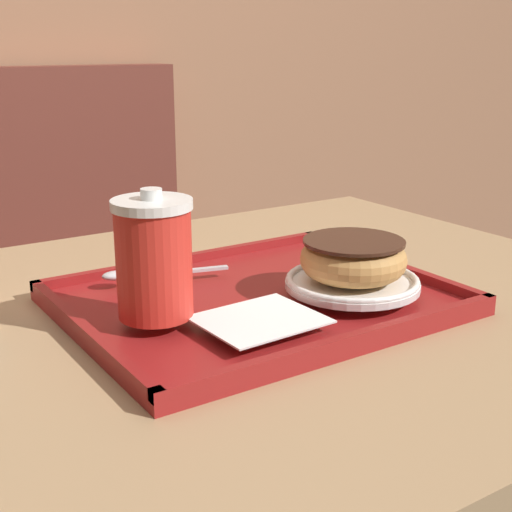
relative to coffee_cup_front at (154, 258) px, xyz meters
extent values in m
cube|color=tan|center=(0.17, 0.03, -0.10)|extent=(0.97, 0.83, 0.03)
cube|color=maroon|center=(0.14, 0.01, -0.08)|extent=(0.44, 0.35, 0.01)
cube|color=maroon|center=(0.14, -0.15, -0.07)|extent=(0.44, 0.01, 0.01)
cube|color=maroon|center=(0.14, 0.18, -0.07)|extent=(0.44, 0.01, 0.01)
cube|color=maroon|center=(-0.07, 0.01, -0.07)|extent=(0.01, 0.35, 0.01)
cube|color=maroon|center=(0.35, 0.01, -0.07)|extent=(0.01, 0.35, 0.01)
cube|color=white|center=(0.08, -0.07, -0.06)|extent=(0.13, 0.11, 0.00)
cylinder|color=red|center=(0.00, 0.00, -0.01)|extent=(0.08, 0.08, 0.12)
cylinder|color=white|center=(0.00, 0.00, 0.06)|extent=(0.08, 0.08, 0.01)
cylinder|color=white|center=(0.00, 0.00, 0.07)|extent=(0.02, 0.02, 0.01)
cylinder|color=white|center=(0.24, -0.05, -0.06)|extent=(0.16, 0.16, 0.01)
torus|color=white|center=(0.24, -0.05, -0.05)|extent=(0.16, 0.16, 0.01)
torus|color=tan|center=(0.24, -0.05, -0.03)|extent=(0.13, 0.13, 0.04)
cylinder|color=#381E14|center=(0.24, -0.05, -0.01)|extent=(0.12, 0.12, 0.00)
ellipsoid|color=silver|center=(0.01, 0.14, -0.06)|extent=(0.04, 0.03, 0.01)
cube|color=silver|center=(0.09, 0.11, -0.06)|extent=(0.12, 0.04, 0.00)
camera|label=1|loc=(-0.30, -0.66, 0.22)|focal=50.00mm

